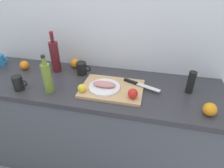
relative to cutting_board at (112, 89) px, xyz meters
name	(u,v)px	position (x,y,z in m)	size (l,w,h in m)	color
ground_plane	(96,158)	(-0.18, 0.05, -0.91)	(12.00, 12.00, 0.00)	slate
back_wall	(101,27)	(-0.18, 0.37, 0.34)	(3.20, 0.05, 2.50)	silver
kitchen_counter	(94,126)	(-0.18, 0.05, -0.46)	(2.00, 0.60, 0.90)	#4C5159
cutting_board	(112,89)	(0.00, 0.00, 0.00)	(0.45, 0.32, 0.02)	tan
white_plate	(104,87)	(-0.05, -0.02, 0.02)	(0.23, 0.23, 0.01)	white
fish_fillet	(104,84)	(-0.05, -0.02, 0.04)	(0.17, 0.07, 0.04)	tan
chef_knife	(137,84)	(0.17, 0.08, 0.02)	(0.28, 0.13, 0.02)	silver
lemon_0	(82,88)	(-0.19, -0.10, 0.04)	(0.06, 0.06, 0.06)	yellow
tomato_0	(133,94)	(0.16, -0.09, 0.04)	(0.07, 0.07, 0.07)	red
olive_oil_bottle	(47,78)	(-0.43, -0.12, 0.10)	(0.06, 0.06, 0.28)	olive
wine_bottle	(55,56)	(-0.53, 0.18, 0.13)	(0.07, 0.07, 0.34)	#59191E
coffee_mug_0	(82,68)	(-0.30, 0.18, 0.04)	(0.12, 0.08, 0.10)	black
coffee_mug_1	(1,60)	(-1.07, 0.18, 0.04)	(0.11, 0.07, 0.10)	#2672B2
coffee_mug_2	(18,83)	(-0.66, -0.15, 0.04)	(0.11, 0.07, 0.11)	black
orange_1	(75,63)	(-0.40, 0.28, 0.03)	(0.08, 0.08, 0.08)	orange
orange_2	(24,65)	(-0.82, 0.15, 0.03)	(0.08, 0.08, 0.08)	orange
orange_3	(210,109)	(0.64, -0.13, 0.03)	(0.08, 0.08, 0.08)	orange
pepper_mill	(191,82)	(0.54, 0.10, 0.07)	(0.05, 0.05, 0.16)	black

